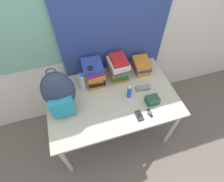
{
  "coord_description": "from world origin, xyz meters",
  "views": [
    {
      "loc": [
        -0.31,
        -0.57,
        2.21
      ],
      "look_at": [
        0.0,
        0.42,
        0.84
      ],
      "focal_mm": 28.0,
      "sensor_mm": 36.0,
      "label": 1
    }
  ],
  "objects_px": {
    "sports_bottle": "(92,77)",
    "book_stack_center": "(118,67)",
    "book_stack_left": "(94,72)",
    "sunglasses_case": "(143,88)",
    "sunscreen_bottle": "(129,92)",
    "wristwatch": "(150,113)",
    "camera_pouch": "(152,100)",
    "water_bottle": "(82,82)",
    "book_stack_right": "(141,65)",
    "cell_phone": "(140,116)",
    "backpack": "(59,93)"
  },
  "relations": [
    {
      "from": "wristwatch",
      "to": "sunscreen_bottle",
      "type": "bearing_deg",
      "value": 116.74
    },
    {
      "from": "backpack",
      "to": "wristwatch",
      "type": "distance_m",
      "value": 0.87
    },
    {
      "from": "sunscreen_bottle",
      "to": "wristwatch",
      "type": "distance_m",
      "value": 0.29
    },
    {
      "from": "book_stack_right",
      "to": "water_bottle",
      "type": "bearing_deg",
      "value": -173.8
    },
    {
      "from": "sunscreen_bottle",
      "to": "cell_phone",
      "type": "xyz_separation_m",
      "value": [
        0.02,
        -0.25,
        -0.06
      ]
    },
    {
      "from": "book_stack_left",
      "to": "book_stack_center",
      "type": "relative_size",
      "value": 1.01
    },
    {
      "from": "book_stack_left",
      "to": "sunglasses_case",
      "type": "relative_size",
      "value": 1.82
    },
    {
      "from": "water_bottle",
      "to": "sports_bottle",
      "type": "bearing_deg",
      "value": 5.89
    },
    {
      "from": "sports_bottle",
      "to": "camera_pouch",
      "type": "distance_m",
      "value": 0.66
    },
    {
      "from": "backpack",
      "to": "sunscreen_bottle",
      "type": "height_order",
      "value": "backpack"
    },
    {
      "from": "sunglasses_case",
      "to": "wristwatch",
      "type": "xyz_separation_m",
      "value": [
        -0.05,
        -0.3,
        -0.01
      ]
    },
    {
      "from": "sunscreen_bottle",
      "to": "cell_phone",
      "type": "relative_size",
      "value": 1.46
    },
    {
      "from": "cell_phone",
      "to": "sunglasses_case",
      "type": "bearing_deg",
      "value": 61.48
    },
    {
      "from": "book_stack_center",
      "to": "sunglasses_case",
      "type": "distance_m",
      "value": 0.35
    },
    {
      "from": "sunglasses_case",
      "to": "camera_pouch",
      "type": "bearing_deg",
      "value": -84.16
    },
    {
      "from": "camera_pouch",
      "to": "sports_bottle",
      "type": "bearing_deg",
      "value": 143.26
    },
    {
      "from": "book_stack_right",
      "to": "cell_phone",
      "type": "bearing_deg",
      "value": -113.51
    },
    {
      "from": "cell_phone",
      "to": "camera_pouch",
      "type": "height_order",
      "value": "camera_pouch"
    },
    {
      "from": "sports_bottle",
      "to": "sunglasses_case",
      "type": "distance_m",
      "value": 0.55
    },
    {
      "from": "sunglasses_case",
      "to": "book_stack_right",
      "type": "bearing_deg",
      "value": 72.44
    },
    {
      "from": "book_stack_right",
      "to": "sports_bottle",
      "type": "relative_size",
      "value": 0.91
    },
    {
      "from": "book_stack_right",
      "to": "cell_phone",
      "type": "height_order",
      "value": "book_stack_right"
    },
    {
      "from": "book_stack_right",
      "to": "wristwatch",
      "type": "height_order",
      "value": "book_stack_right"
    },
    {
      "from": "sunglasses_case",
      "to": "book_stack_center",
      "type": "bearing_deg",
      "value": 125.36
    },
    {
      "from": "book_stack_left",
      "to": "wristwatch",
      "type": "bearing_deg",
      "value": -53.86
    },
    {
      "from": "book_stack_left",
      "to": "cell_phone",
      "type": "bearing_deg",
      "value": -61.73
    },
    {
      "from": "book_stack_left",
      "to": "sunglasses_case",
      "type": "bearing_deg",
      "value": -30.15
    },
    {
      "from": "book_stack_center",
      "to": "book_stack_right",
      "type": "height_order",
      "value": "book_stack_center"
    },
    {
      "from": "backpack",
      "to": "book_stack_right",
      "type": "distance_m",
      "value": 0.96
    },
    {
      "from": "water_bottle",
      "to": "cell_phone",
      "type": "distance_m",
      "value": 0.67
    },
    {
      "from": "sports_bottle",
      "to": "cell_phone",
      "type": "height_order",
      "value": "sports_bottle"
    },
    {
      "from": "water_bottle",
      "to": "sunscreen_bottle",
      "type": "bearing_deg",
      "value": -29.23
    },
    {
      "from": "backpack",
      "to": "book_stack_center",
      "type": "height_order",
      "value": "backpack"
    },
    {
      "from": "cell_phone",
      "to": "sunglasses_case",
      "type": "height_order",
      "value": "sunglasses_case"
    },
    {
      "from": "book_stack_center",
      "to": "book_stack_right",
      "type": "distance_m",
      "value": 0.28
    },
    {
      "from": "sunscreen_bottle",
      "to": "cell_phone",
      "type": "bearing_deg",
      "value": -86.1
    },
    {
      "from": "sunglasses_case",
      "to": "wristwatch",
      "type": "height_order",
      "value": "sunglasses_case"
    },
    {
      "from": "sports_bottle",
      "to": "cell_phone",
      "type": "distance_m",
      "value": 0.62
    },
    {
      "from": "cell_phone",
      "to": "book_stack_center",
      "type": "bearing_deg",
      "value": 93.13
    },
    {
      "from": "book_stack_center",
      "to": "sports_bottle",
      "type": "bearing_deg",
      "value": -168.37
    },
    {
      "from": "sports_bottle",
      "to": "wristwatch",
      "type": "relative_size",
      "value": 2.8
    },
    {
      "from": "cell_phone",
      "to": "camera_pouch",
      "type": "relative_size",
      "value": 0.86
    },
    {
      "from": "book_stack_left",
      "to": "camera_pouch",
      "type": "height_order",
      "value": "book_stack_left"
    },
    {
      "from": "book_stack_left",
      "to": "camera_pouch",
      "type": "bearing_deg",
      "value": -43.21
    },
    {
      "from": "backpack",
      "to": "water_bottle",
      "type": "xyz_separation_m",
      "value": [
        0.23,
        0.17,
        -0.12
      ]
    },
    {
      "from": "book_stack_right",
      "to": "cell_phone",
      "type": "distance_m",
      "value": 0.62
    },
    {
      "from": "book_stack_left",
      "to": "sunscreen_bottle",
      "type": "bearing_deg",
      "value": -47.67
    },
    {
      "from": "book_stack_center",
      "to": "sunscreen_bottle",
      "type": "relative_size",
      "value": 1.82
    },
    {
      "from": "sports_bottle",
      "to": "book_stack_center",
      "type": "bearing_deg",
      "value": 11.63
    },
    {
      "from": "sports_bottle",
      "to": "wristwatch",
      "type": "distance_m",
      "value": 0.69
    }
  ]
}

